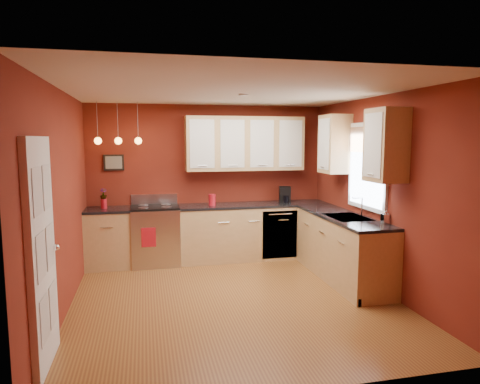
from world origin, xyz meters
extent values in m
plane|color=brown|center=(0.00, 0.00, 0.00)|extent=(4.20, 4.20, 0.00)
cube|color=beige|center=(0.00, 0.00, 2.60)|extent=(4.00, 4.20, 0.02)
cube|color=maroon|center=(0.00, 2.10, 1.30)|extent=(4.00, 0.02, 2.60)
cube|color=maroon|center=(0.00, -2.10, 1.30)|extent=(4.00, 0.02, 2.60)
cube|color=maroon|center=(-2.00, 0.00, 1.30)|extent=(0.02, 4.20, 2.60)
cube|color=maroon|center=(2.00, 0.00, 1.30)|extent=(0.02, 4.20, 2.60)
cube|color=tan|center=(-1.65, 1.80, 0.45)|extent=(0.70, 0.60, 0.90)
cube|color=tan|center=(0.73, 1.80, 0.45)|extent=(2.54, 0.60, 0.90)
cube|color=tan|center=(1.70, 0.45, 0.45)|extent=(0.60, 2.10, 0.90)
cube|color=black|center=(-1.65, 1.80, 0.92)|extent=(0.70, 0.62, 0.04)
cube|color=black|center=(0.73, 1.80, 0.92)|extent=(2.54, 0.62, 0.04)
cube|color=black|center=(1.70, 0.45, 0.92)|extent=(0.62, 2.10, 0.04)
cube|color=#BBBABF|center=(-0.92, 1.80, 0.46)|extent=(0.76, 0.64, 0.92)
cube|color=black|center=(-0.92, 1.50, 0.48)|extent=(0.55, 0.02, 0.32)
cylinder|color=#BBBABF|center=(-0.92, 1.49, 0.72)|extent=(0.60, 0.02, 0.02)
cube|color=black|center=(-0.92, 1.80, 0.94)|extent=(0.76, 0.60, 0.03)
cylinder|color=gray|center=(-1.10, 1.66, 0.95)|extent=(0.16, 0.16, 0.01)
cylinder|color=gray|center=(-0.74, 1.66, 0.95)|extent=(0.16, 0.16, 0.01)
cylinder|color=gray|center=(-1.10, 1.94, 0.95)|extent=(0.16, 0.16, 0.01)
cylinder|color=gray|center=(-0.74, 1.94, 0.95)|extent=(0.16, 0.16, 0.01)
cube|color=#BBBABF|center=(-0.92, 2.10, 1.03)|extent=(0.76, 0.04, 0.16)
cube|color=#BBBABF|center=(1.10, 1.51, 0.45)|extent=(0.60, 0.02, 0.80)
cube|color=gray|center=(1.70, 0.30, 0.92)|extent=(0.50, 0.70, 0.05)
cube|color=black|center=(1.70, 0.47, 0.91)|extent=(0.42, 0.30, 0.02)
cube|color=black|center=(1.70, 0.13, 0.91)|extent=(0.42, 0.30, 0.02)
cylinder|color=white|center=(1.92, 0.30, 1.08)|extent=(0.02, 0.02, 0.28)
cylinder|color=white|center=(1.85, 0.30, 1.21)|extent=(0.16, 0.02, 0.02)
cube|color=white|center=(1.98, 0.30, 1.65)|extent=(0.04, 1.02, 1.22)
cube|color=white|center=(1.97, 0.30, 1.65)|extent=(0.01, 0.90, 1.10)
cube|color=#A87954|center=(1.95, 0.30, 2.02)|extent=(0.02, 0.96, 0.36)
cube|color=white|center=(-1.97, -1.20, 1.02)|extent=(0.06, 0.82, 2.05)
cube|color=silver|center=(-1.94, -1.38, 1.60)|extent=(0.00, 0.28, 0.40)
cube|color=silver|center=(-1.94, -1.02, 1.60)|extent=(0.00, 0.28, 0.40)
cube|color=silver|center=(-1.94, -1.38, 1.05)|extent=(0.00, 0.28, 0.40)
cube|color=silver|center=(-1.94, -1.02, 1.05)|extent=(0.00, 0.28, 0.40)
cube|color=silver|center=(-1.94, -1.38, 0.50)|extent=(0.00, 0.28, 0.40)
cube|color=silver|center=(-1.94, -1.02, 0.50)|extent=(0.00, 0.28, 0.40)
sphere|color=white|center=(-1.91, -0.87, 1.00)|extent=(0.06, 0.06, 0.06)
cube|color=tan|center=(0.60, 1.93, 1.95)|extent=(2.00, 0.35, 0.90)
cube|color=tan|center=(1.82, 0.32, 1.95)|extent=(0.35, 1.95, 0.90)
cube|color=black|center=(-1.55, 2.08, 1.65)|extent=(0.32, 0.03, 0.26)
cylinder|color=gray|center=(-1.75, 1.75, 2.30)|extent=(0.01, 0.01, 0.60)
sphere|color=#FFA53F|center=(-1.75, 1.75, 2.00)|extent=(0.11, 0.11, 0.11)
cylinder|color=gray|center=(-1.45, 1.75, 2.30)|extent=(0.01, 0.01, 0.60)
sphere|color=#FFA53F|center=(-1.45, 1.75, 2.00)|extent=(0.11, 0.11, 0.11)
cylinder|color=gray|center=(-1.15, 1.75, 2.30)|extent=(0.01, 0.01, 0.60)
sphere|color=#FFA53F|center=(-1.15, 1.75, 2.00)|extent=(0.11, 0.11, 0.11)
cylinder|color=#B2131E|center=(0.01, 1.76, 1.03)|extent=(0.11, 0.11, 0.17)
cylinder|color=#B2131E|center=(0.01, 1.76, 1.12)|extent=(0.12, 0.12, 0.02)
cylinder|color=#B2131E|center=(-1.71, 1.83, 1.02)|extent=(0.09, 0.09, 0.15)
imported|color=#B2131E|center=(-1.71, 1.83, 1.16)|extent=(0.14, 0.14, 0.19)
cube|color=black|center=(1.29, 1.84, 1.08)|extent=(0.22, 0.20, 0.28)
cylinder|color=black|center=(1.29, 1.78, 1.00)|extent=(0.13, 0.13, 0.13)
imported|color=white|center=(1.95, -0.25, 1.04)|extent=(0.09, 0.09, 0.19)
cube|color=#B2131E|center=(-1.03, 1.47, 0.52)|extent=(0.22, 0.02, 0.30)
camera|label=1|loc=(-1.07, -5.14, 2.02)|focal=32.00mm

